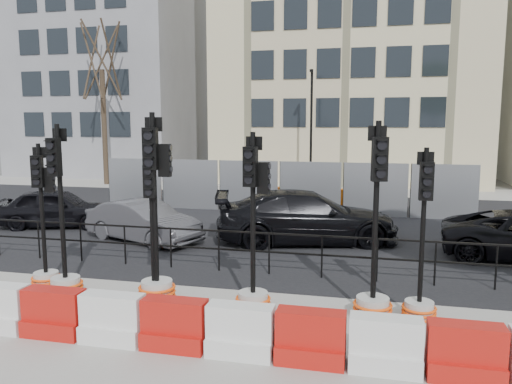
% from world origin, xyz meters
% --- Properties ---
extents(ground, '(120.00, 120.00, 0.00)m').
position_xyz_m(ground, '(0.00, 0.00, 0.00)').
color(ground, '#51514C').
rests_on(ground, ground).
extents(sidewalk_near, '(40.00, 6.00, 0.02)m').
position_xyz_m(sidewalk_near, '(0.00, -3.00, 0.01)').
color(sidewalk_near, gray).
rests_on(sidewalk_near, ground).
extents(road, '(40.00, 14.00, 0.03)m').
position_xyz_m(road, '(0.00, 7.00, 0.01)').
color(road, black).
rests_on(road, ground).
extents(sidewalk_far, '(40.00, 4.00, 0.02)m').
position_xyz_m(sidewalk_far, '(0.00, 16.00, 0.01)').
color(sidewalk_far, gray).
rests_on(sidewalk_far, ground).
extents(building_grey, '(11.00, 9.06, 14.00)m').
position_xyz_m(building_grey, '(-14.00, 21.99, 7.00)').
color(building_grey, gray).
rests_on(building_grey, ground).
extents(building_cream, '(15.00, 10.06, 18.00)m').
position_xyz_m(building_cream, '(2.00, 21.99, 9.00)').
color(building_cream, beige).
rests_on(building_cream, ground).
extents(kerb_railing, '(18.00, 0.04, 1.00)m').
position_xyz_m(kerb_railing, '(0.00, 1.20, 0.69)').
color(kerb_railing, black).
rests_on(kerb_railing, ground).
extents(heras_fencing, '(14.33, 1.72, 2.00)m').
position_xyz_m(heras_fencing, '(-0.01, 9.80, 0.68)').
color(heras_fencing, gray).
rests_on(heras_fencing, ground).
extents(lamp_post_far, '(0.12, 0.56, 6.00)m').
position_xyz_m(lamp_post_far, '(0.50, 14.98, 3.22)').
color(lamp_post_far, black).
rests_on(lamp_post_far, ground).
extents(tree_bare_far, '(2.00, 2.00, 9.00)m').
position_xyz_m(tree_bare_far, '(-11.00, 15.50, 6.65)').
color(tree_bare_far, '#473828').
rests_on(tree_bare_far, ground).
extents(barrier_row, '(16.75, 0.50, 0.80)m').
position_xyz_m(barrier_row, '(0.00, -2.80, 0.37)').
color(barrier_row, '#B71F0E').
rests_on(barrier_row, ground).
extents(traffic_signal_b, '(0.60, 0.60, 3.06)m').
position_xyz_m(traffic_signal_b, '(-3.16, -0.80, 0.73)').
color(traffic_signal_b, beige).
rests_on(traffic_signal_b, ground).
extents(traffic_signal_c, '(0.68, 0.68, 3.45)m').
position_xyz_m(traffic_signal_c, '(-2.49, -1.15, 0.71)').
color(traffic_signal_c, beige).
rests_on(traffic_signal_c, ground).
extents(traffic_signal_d, '(0.72, 0.72, 3.67)m').
position_xyz_m(traffic_signal_d, '(-0.57, -1.01, 0.88)').
color(traffic_signal_d, beige).
rests_on(traffic_signal_d, ground).
extents(traffic_signal_e, '(0.58, 0.58, 2.93)m').
position_xyz_m(traffic_signal_e, '(-0.64, -1.02, 0.60)').
color(traffic_signal_e, beige).
rests_on(traffic_signal_e, ground).
extents(traffic_signal_f, '(0.65, 0.65, 3.32)m').
position_xyz_m(traffic_signal_f, '(1.37, -1.12, 0.79)').
color(traffic_signal_f, beige).
rests_on(traffic_signal_f, ground).
extents(traffic_signal_g, '(0.69, 0.69, 3.52)m').
position_xyz_m(traffic_signal_g, '(3.51, -0.98, 0.73)').
color(traffic_signal_g, beige).
rests_on(traffic_signal_g, ground).
extents(traffic_signal_h, '(0.60, 0.60, 3.07)m').
position_xyz_m(traffic_signal_h, '(4.31, -0.85, 0.63)').
color(traffic_signal_h, beige).
rests_on(traffic_signal_h, ground).
extents(car_a, '(3.55, 4.64, 1.31)m').
position_xyz_m(car_a, '(-6.74, 4.77, 0.65)').
color(car_a, black).
rests_on(car_a, ground).
extents(car_b, '(3.77, 4.56, 1.22)m').
position_xyz_m(car_b, '(-3.05, 3.55, 0.61)').
color(car_b, '#47474C').
rests_on(car_b, ground).
extents(car_c, '(4.75, 6.30, 1.52)m').
position_xyz_m(car_c, '(1.64, 4.49, 0.76)').
color(car_c, black).
rests_on(car_c, ground).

